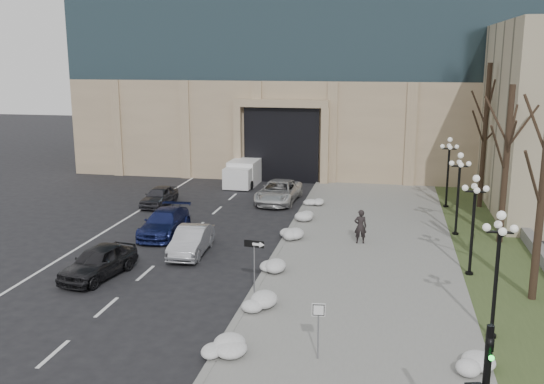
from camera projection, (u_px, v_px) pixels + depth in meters
The scene contains 26 objects.
sidewalk at pixel (365, 258), 30.21m from camera, with size 9.00×40.00×0.12m, color gray.
curb at pixel (277, 252), 31.05m from camera, with size 0.30×40.00×0.14m, color gray.
grass_strip at pixel (502, 267), 28.99m from camera, with size 4.00×40.00×0.10m, color #3A4A25.
stone_wall at pixel (538, 250), 30.47m from camera, with size 0.50×30.00×0.70m, color slate.
car_a at pixel (98, 262), 27.63m from camera, with size 1.74×4.33×1.47m, color black.
car_b at pixel (191, 241), 30.86m from camera, with size 1.48×4.26×1.40m, color #ADAEB5.
car_c at pixel (164, 223), 34.19m from camera, with size 1.99×4.89×1.42m, color navy.
car_d at pixel (279, 192), 41.79m from camera, with size 2.49×5.40×1.50m, color silver.
car_e at pixel (159, 196), 40.90m from camera, with size 1.56×3.88×1.32m, color #333238.
pedestrian at pixel (360, 226), 32.24m from camera, with size 0.67×0.44×1.84m, color black.
box_truck at pixel (246, 172), 48.02m from camera, with size 2.28×6.10×1.92m.
one_way_sign at pixel (257, 251), 25.10m from camera, with size 0.91×0.28×2.44m.
keep_sign at pixel (318, 319), 19.75m from camera, with size 0.45×0.09×2.07m.
snow_clump_b at pixel (224, 351), 20.16m from camera, with size 1.10×1.60×0.36m, color silver.
snow_clump_c at pixel (259, 303), 24.08m from camera, with size 1.10×1.60×0.36m, color silver.
snow_clump_d at pixel (276, 266), 28.36m from camera, with size 1.10×1.60×0.36m, color silver.
snow_clump_e at pixel (288, 236), 33.13m from camera, with size 1.10×1.60×0.36m, color silver.
snow_clump_f at pixel (304, 217), 37.05m from camera, with size 1.10×1.60×0.36m, color silver.
snow_clump_g at pixel (314, 202), 40.85m from camera, with size 1.10×1.60×0.36m, color silver.
snow_clump_h at pixel (477, 364), 19.36m from camera, with size 1.10×1.60×0.36m, color silver.
lamppost_a at pixel (498, 258), 20.99m from camera, with size 1.18×1.18×4.76m.
lamppost_b at pixel (474, 212), 27.21m from camera, with size 1.18×1.18×4.76m.
lamppost_c at pixel (459, 183), 33.44m from camera, with size 1.18×1.18×4.76m.
lamppost_d at pixel (449, 163), 39.66m from camera, with size 1.18×1.18×4.76m.
tree_mid at pixel (508, 143), 31.53m from camera, with size 3.20×3.20×8.50m.
tree_far at pixel (486, 116), 39.05m from camera, with size 3.20×3.20×9.50m.
Camera 1 is at (4.44, -15.11, 9.91)m, focal length 40.00 mm.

